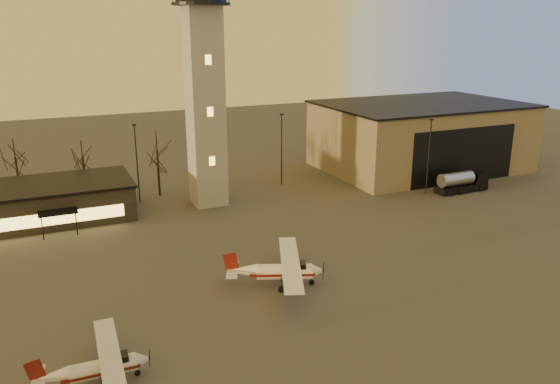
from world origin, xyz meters
name	(u,v)px	position (x,y,z in m)	size (l,w,h in m)	color
ground	(320,310)	(0.00, 0.00, 0.00)	(220.00, 220.00, 0.00)	#403D3B
control_tower	(204,73)	(0.00, 30.00, 16.33)	(6.80, 6.80, 32.60)	#9E9C96
hangar	(420,136)	(36.00, 33.98, 5.15)	(30.60, 20.60, 10.30)	#978463
terminal	(18,205)	(-21.99, 31.98, 2.16)	(25.40, 12.20, 4.30)	black
light_poles	(209,160)	(0.50, 31.00, 5.41)	(58.50, 12.25, 10.14)	black
tree_row	(85,153)	(-13.70, 39.16, 5.94)	(37.20, 9.20, 8.80)	black
cessna_front	(286,274)	(-0.67, 5.06, 1.09)	(9.31, 11.27, 3.19)	white
cessna_rear	(106,370)	(-16.79, -2.61, 0.92)	(7.72, 9.75, 2.69)	silver
fuel_truck	(461,184)	(32.99, 20.80, 1.12)	(7.65, 2.55, 2.83)	black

